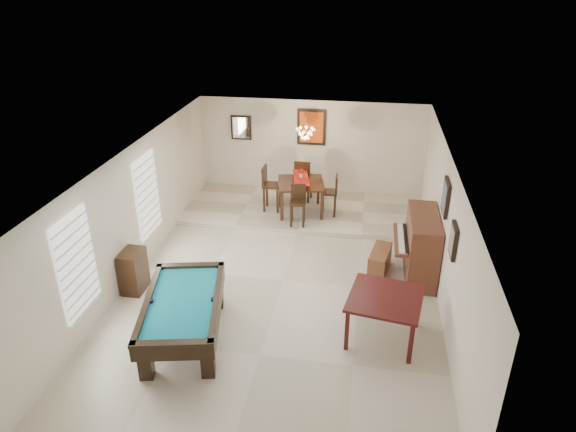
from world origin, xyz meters
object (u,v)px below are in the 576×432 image
(dining_table, at_px, (301,195))
(flower_vase, at_px, (301,173))
(chandelier, at_px, (305,129))
(square_table, at_px, (384,317))
(dining_chair_west, at_px, (272,189))
(dining_chair_north, at_px, (304,180))
(pool_table, at_px, (184,320))
(apothecary_chest, at_px, (134,271))
(dining_chair_east, at_px, (329,195))
(piano_bench, at_px, (380,261))
(dining_chair_south, at_px, (298,206))
(upright_piano, at_px, (414,245))

(dining_table, bearing_deg, flower_vase, 0.00)
(dining_table, bearing_deg, chandelier, 69.69)
(square_table, height_order, dining_chair_west, dining_chair_west)
(dining_chair_north, bearing_deg, pool_table, 83.72)
(flower_vase, height_order, dining_chair_north, flower_vase)
(square_table, height_order, apothecary_chest, apothecary_chest)
(dining_chair_east, bearing_deg, piano_bench, 26.72)
(dining_chair_south, relative_size, dining_chair_north, 0.87)
(apothecary_chest, xyz_separation_m, flower_vase, (2.71, 3.80, 0.72))
(piano_bench, bearing_deg, apothecary_chest, -162.87)
(flower_vase, xyz_separation_m, chandelier, (0.07, 0.18, 1.05))
(dining_chair_south, height_order, dining_chair_north, dining_chair_north)
(upright_piano, distance_m, dining_chair_east, 2.98)
(square_table, relative_size, apothecary_chest, 1.39)
(flower_vase, bearing_deg, apothecary_chest, -125.52)
(dining_table, bearing_deg, pool_table, -104.05)
(square_table, xyz_separation_m, upright_piano, (0.59, 2.13, 0.25))
(dining_chair_south, distance_m, dining_chair_east, 0.96)
(pool_table, height_order, dining_chair_north, dining_chair_north)
(flower_vase, xyz_separation_m, dining_chair_south, (0.03, -0.72, -0.54))
(dining_chair_south, bearing_deg, dining_chair_west, 131.40)
(flower_vase, relative_size, dining_chair_south, 0.23)
(dining_chair_south, distance_m, chandelier, 1.83)
(dining_chair_north, bearing_deg, dining_chair_south, 97.95)
(pool_table, height_order, dining_chair_south, dining_chair_south)
(dining_table, relative_size, dining_chair_north, 0.98)
(square_table, distance_m, upright_piano, 2.23)
(pool_table, xyz_separation_m, upright_piano, (3.87, 2.70, 0.28))
(dining_chair_south, bearing_deg, dining_chair_north, 87.68)
(chandelier, bearing_deg, square_table, -67.22)
(square_table, distance_m, dining_table, 4.91)
(dining_table, relative_size, dining_chair_south, 1.13)
(upright_piano, distance_m, apothecary_chest, 5.52)
(upright_piano, relative_size, dining_chair_south, 1.61)
(apothecary_chest, distance_m, dining_chair_east, 5.09)
(square_table, bearing_deg, dining_chair_north, 111.46)
(square_table, relative_size, dining_chair_south, 1.19)
(apothecary_chest, distance_m, dining_table, 4.67)
(pool_table, relative_size, dining_chair_east, 2.19)
(apothecary_chest, xyz_separation_m, dining_chair_west, (1.98, 3.81, 0.27))
(pool_table, relative_size, chandelier, 3.76)
(flower_vase, relative_size, dining_chair_west, 0.19)
(piano_bench, bearing_deg, square_table, -88.52)
(dining_chair_south, xyz_separation_m, dining_chair_east, (0.68, 0.68, 0.03))
(piano_bench, relative_size, flower_vase, 3.94)
(dining_table, bearing_deg, upright_piano, -41.84)
(upright_piano, xyz_separation_m, dining_chair_west, (-3.34, 2.34, 0.04))
(pool_table, relative_size, square_table, 1.93)
(square_table, height_order, chandelier, chandelier)
(square_table, xyz_separation_m, piano_bench, (-0.05, 2.11, -0.16))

